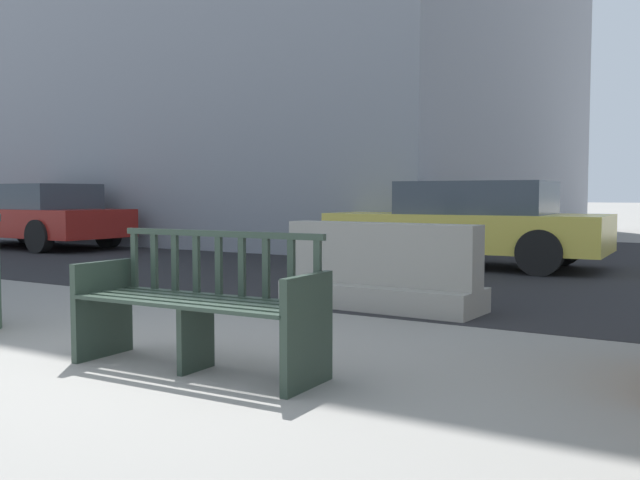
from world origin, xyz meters
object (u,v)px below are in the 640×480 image
Objects in this scene: street_bench at (198,308)px; car_sedan_mid at (33,215)px; jersey_barrier_centre at (381,274)px; car_taxi_near at (469,223)px.

car_sedan_mid is (-9.92, 6.14, 0.28)m from street_bench.
street_bench is at bearing -31.79° from car_sedan_mid.
jersey_barrier_centre is 4.44m from car_taxi_near.
jersey_barrier_centre is 0.48× the size of car_taxi_near.
car_taxi_near reaches higher than jersey_barrier_centre.
car_sedan_mid reaches higher than street_bench.
street_bench is 11.67m from car_sedan_mid.
car_taxi_near is at bearing 98.77° from jersey_barrier_centre.
car_taxi_near is at bearing 96.34° from street_bench.
car_sedan_mid is at bearing 161.22° from jersey_barrier_centre.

